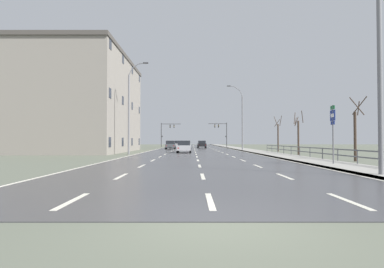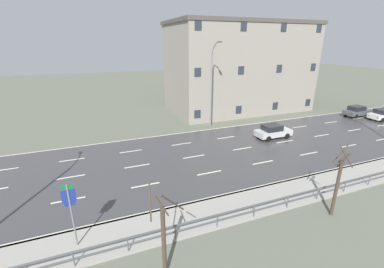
# 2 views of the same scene
# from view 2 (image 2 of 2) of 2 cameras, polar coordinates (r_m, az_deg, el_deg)

# --- Properties ---
(ground_plane) EXTENTS (160.00, 160.00, 0.12)m
(ground_plane) POSITION_cam_2_polar(r_m,az_deg,el_deg) (40.36, 34.50, 1.09)
(ground_plane) COLOR #5B6051
(guardrail) EXTENTS (0.07, 30.88, 1.00)m
(guardrail) POSITION_cam_2_polar(r_m,az_deg,el_deg) (15.88, 5.58, -17.97)
(guardrail) COLOR #515459
(guardrail) RESTS_ON ground
(street_lamp_left_bank) EXTENTS (2.27, 0.24, 10.47)m
(street_lamp_left_bank) POSITION_cam_2_polar(r_m,az_deg,el_deg) (32.03, 4.35, 10.17)
(street_lamp_left_bank) COLOR slate
(street_lamp_left_bank) RESTS_ON ground
(highway_sign) EXTENTS (0.09, 0.68, 3.79)m
(highway_sign) POSITION_cam_2_polar(r_m,az_deg,el_deg) (14.94, -25.12, -14.58)
(highway_sign) COLOR slate
(highway_sign) RESTS_ON ground
(car_near_left) EXTENTS (1.94, 4.15, 1.57)m
(car_near_left) POSITION_cam_2_polar(r_m,az_deg,el_deg) (45.20, 32.55, 4.28)
(car_near_left) COLOR #474C51
(car_near_left) RESTS_ON ground
(car_mid_centre) EXTENTS (1.84, 4.10, 1.57)m
(car_mid_centre) POSITION_cam_2_polar(r_m,az_deg,el_deg) (30.77, 17.39, 0.57)
(car_mid_centre) COLOR #B7B7BC
(car_mid_centre) RESTS_ON ground
(car_far_right) EXTENTS (2.01, 4.19, 1.57)m
(car_far_right) POSITION_cam_2_polar(r_m,az_deg,el_deg) (45.15, 36.52, 3.48)
(car_far_right) COLOR silver
(car_far_right) RESTS_ON ground
(brick_building) EXTENTS (11.73, 21.61, 13.29)m
(brick_building) POSITION_cam_2_polar(r_m,az_deg,el_deg) (42.62, 10.22, 14.30)
(brick_building) COLOR gray
(brick_building) RESTS_ON ground
(bare_tree_near) EXTENTS (1.44, 1.50, 4.91)m
(bare_tree_near) POSITION_cam_2_polar(r_m,az_deg,el_deg) (12.44, -6.27, -21.76)
(bare_tree_near) COLOR #423328
(bare_tree_near) RESTS_ON ground
(bare_tree_mid) EXTENTS (1.17, 1.20, 4.87)m
(bare_tree_mid) POSITION_cam_2_polar(r_m,az_deg,el_deg) (18.33, 29.34, -9.63)
(bare_tree_mid) COLOR #423328
(bare_tree_mid) RESTS_ON ground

